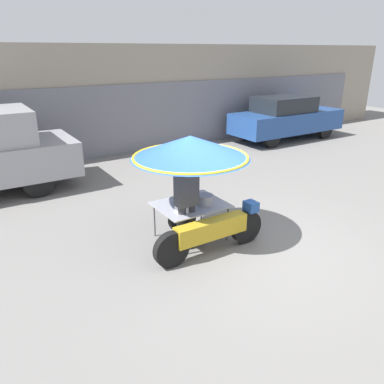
{
  "coord_description": "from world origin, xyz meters",
  "views": [
    {
      "loc": [
        -3.9,
        -4.47,
        3.3
      ],
      "look_at": [
        -0.59,
        0.77,
        0.94
      ],
      "focal_mm": 35.0,
      "sensor_mm": 36.0,
      "label": 1
    }
  ],
  "objects_px": {
    "vendor_motorcycle_cart": "(193,159)",
    "parked_car": "(286,118)",
    "vendor_person": "(187,199)",
    "potted_plant": "(319,118)"
  },
  "relations": [
    {
      "from": "vendor_motorcycle_cart",
      "to": "parked_car",
      "type": "distance_m",
      "value": 9.07
    },
    {
      "from": "vendor_person",
      "to": "parked_car",
      "type": "height_order",
      "value": "vendor_person"
    },
    {
      "from": "vendor_person",
      "to": "parked_car",
      "type": "distance_m",
      "value": 9.37
    },
    {
      "from": "parked_car",
      "to": "vendor_person",
      "type": "bearing_deg",
      "value": -145.74
    },
    {
      "from": "potted_plant",
      "to": "vendor_motorcycle_cart",
      "type": "bearing_deg",
      "value": -150.62
    },
    {
      "from": "vendor_motorcycle_cart",
      "to": "parked_car",
      "type": "relative_size",
      "value": 0.47
    },
    {
      "from": "vendor_motorcycle_cart",
      "to": "parked_car",
      "type": "xyz_separation_m",
      "value": [
        7.49,
        5.06,
        -0.7
      ]
    },
    {
      "from": "vendor_motorcycle_cart",
      "to": "potted_plant",
      "type": "relative_size",
      "value": 2.43
    },
    {
      "from": "vendor_person",
      "to": "potted_plant",
      "type": "xyz_separation_m",
      "value": [
        10.51,
        5.98,
        -0.43
      ]
    },
    {
      "from": "vendor_motorcycle_cart",
      "to": "potted_plant",
      "type": "bearing_deg",
      "value": 29.38
    }
  ]
}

